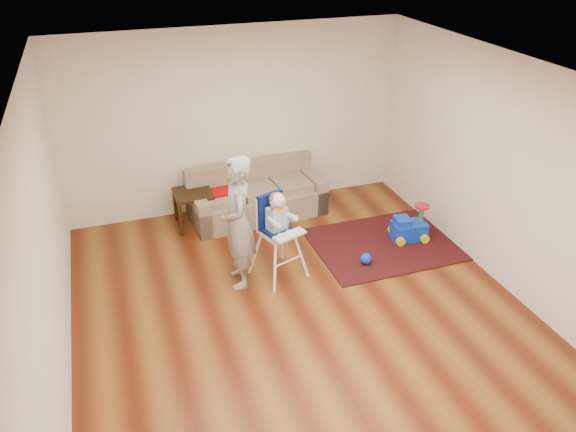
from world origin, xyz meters
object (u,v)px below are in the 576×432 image
object	(u,v)px
sofa	(257,192)
high_chair	(278,237)
side_table	(194,208)
adult	(238,223)
ride_on_toy	(410,222)
toy_ball	(366,259)

from	to	relation	value
sofa	high_chair	size ratio (longest dim) A/B	1.77
side_table	high_chair	size ratio (longest dim) A/B	0.46
sofa	adult	distance (m)	1.77
ride_on_toy	high_chair	xyz separation A→B (m)	(-1.98, -0.23, 0.28)
sofa	toy_ball	xyz separation A→B (m)	(0.95, -1.74, -0.29)
side_table	ride_on_toy	world-z (taller)	same
ride_on_toy	adult	world-z (taller)	adult
side_table	toy_ball	size ratio (longest dim) A/B	3.47
ride_on_toy	toy_ball	size ratio (longest dim) A/B	3.36
adult	high_chair	bearing A→B (deg)	96.72
sofa	adult	size ratio (longest dim) A/B	1.23
sofa	high_chair	world-z (taller)	high_chair
toy_ball	adult	bearing A→B (deg)	174.07
high_chair	adult	size ratio (longest dim) A/B	0.69
ride_on_toy	high_chair	size ratio (longest dim) A/B	0.44
sofa	high_chair	bearing A→B (deg)	-101.39
ride_on_toy	toy_ball	world-z (taller)	ride_on_toy
ride_on_toy	side_table	bearing A→B (deg)	160.74
ride_on_toy	adult	distance (m)	2.54
high_chair	ride_on_toy	bearing A→B (deg)	-12.63
toy_ball	high_chair	world-z (taller)	high_chair
toy_ball	adult	size ratio (longest dim) A/B	0.09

